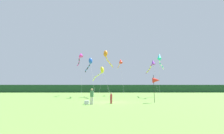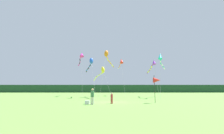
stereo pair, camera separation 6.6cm
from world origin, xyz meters
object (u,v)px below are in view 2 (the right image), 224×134
at_px(kite_red, 120,62).
at_px(kite_cyan, 160,58).
at_px(cooler_box, 87,102).
at_px(kite_orange, 106,55).
at_px(kite_purple, 152,64).
at_px(kite_yellow, 101,72).
at_px(kite_magenta, 81,56).
at_px(banner_flag_pole, 156,80).
at_px(kite_blue, 90,62).
at_px(person_adult, 92,95).
at_px(person_child, 111,98).

xyz_separation_m(kite_red, kite_cyan, (7.43, -7.94, -0.73)).
distance_m(cooler_box, kite_orange, 17.48).
distance_m(cooler_box, kite_purple, 18.65).
relative_size(cooler_box, kite_cyan, 0.06).
xyz_separation_m(kite_purple, kite_cyan, (1.08, -1.90, 0.90)).
bearing_deg(kite_purple, kite_yellow, -172.64).
distance_m(kite_magenta, kite_purple, 16.99).
bearing_deg(kite_magenta, kite_purple, -15.01).
bearing_deg(cooler_box, banner_flag_pole, 9.07).
relative_size(cooler_box, kite_orange, 0.05).
distance_m(kite_magenta, kite_cyan, 18.47).
bearing_deg(kite_red, kite_blue, -133.57).
height_order(person_adult, kite_blue, kite_blue).
xyz_separation_m(person_adult, kite_red, (4.57, 19.58, 7.52)).
relative_size(banner_flag_pole, kite_magenta, 0.33).
bearing_deg(kite_orange, cooler_box, -96.70).
height_order(person_adult, kite_red, kite_red).
xyz_separation_m(person_child, kite_orange, (-1.11, 14.50, 8.56)).
bearing_deg(kite_cyan, kite_magenta, 160.15).
bearing_deg(cooler_box, kite_magenta, 104.94).
xyz_separation_m(kite_purple, kite_orange, (-9.83, 1.83, 2.39)).
height_order(kite_red, kite_purple, kite_red).
bearing_deg(kite_cyan, kite_orange, 161.16).
bearing_deg(person_adult, kite_purple, 51.10).
height_order(cooler_box, kite_red, kite_red).
distance_m(person_adult, banner_flag_pole, 8.45).
height_order(banner_flag_pole, kite_yellow, kite_yellow).
relative_size(person_child, kite_purple, 0.16).
relative_size(person_adult, banner_flag_pole, 0.52).
bearing_deg(person_adult, kite_red, 76.85).
distance_m(banner_flag_pole, kite_cyan, 11.62).
xyz_separation_m(kite_blue, kite_purple, (13.06, 1.02, -0.21)).
xyz_separation_m(kite_blue, kite_yellow, (2.25, -0.38, -1.98)).
height_order(kite_yellow, kite_cyan, kite_cyan).
xyz_separation_m(person_child, kite_red, (2.37, 18.72, 7.80)).
distance_m(cooler_box, kite_blue, 13.92).
distance_m(person_child, banner_flag_pole, 6.29).
height_order(kite_purple, kite_cyan, kite_cyan).
bearing_deg(kite_purple, kite_red, 136.40).
distance_m(kite_magenta, kite_red, 10.06).
height_order(kite_orange, kite_yellow, kite_orange).
relative_size(cooler_box, kite_magenta, 0.05).
distance_m(kite_blue, kite_yellow, 3.02).
distance_m(kite_red, kite_orange, 5.52).
bearing_deg(kite_orange, person_child, -85.61).
relative_size(kite_red, kite_yellow, 1.03).
height_order(person_adult, kite_magenta, kite_magenta).
bearing_deg(kite_purple, kite_magenta, 164.99).
xyz_separation_m(person_adult, cooler_box, (-0.65, 0.52, -0.81)).
distance_m(person_child, kite_purple, 16.58).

